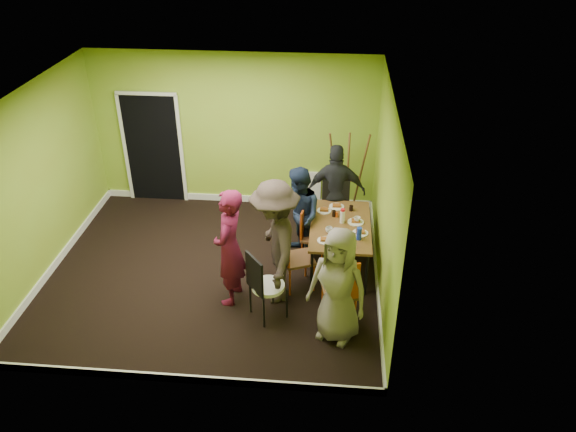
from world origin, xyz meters
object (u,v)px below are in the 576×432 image
at_px(easel, 347,179).
at_px(person_back_end, 336,192).
at_px(person_front_end, 338,286).
at_px(blue_bottle, 359,234).
at_px(person_left_far, 299,216).
at_px(person_left_near, 275,243).
at_px(chair_back_end, 336,199).
at_px(chair_left_near, 292,254).
at_px(chair_bentwood, 263,283).
at_px(orange_bottle, 337,215).
at_px(chair_front_end, 341,288).
at_px(chair_left_far, 310,232).
at_px(dining_table, 340,228).
at_px(person_standing, 230,248).
at_px(thermos, 342,217).

distance_m(easel, person_back_end, 0.50).
distance_m(person_back_end, person_front_end, 2.47).
xyz_separation_m(easel, blue_bottle, (0.17, -1.74, 0.01)).
distance_m(person_left_far, person_left_near, 1.04).
bearing_deg(chair_back_end, chair_left_near, 63.01).
xyz_separation_m(chair_back_end, person_front_end, (0.07, -2.36, 0.06)).
bearing_deg(person_left_near, chair_bentwood, -26.38).
bearing_deg(chair_left_near, person_left_near, -65.16).
height_order(easel, blue_bottle, easel).
bearing_deg(orange_bottle, person_left_near, -128.39).
xyz_separation_m(chair_front_end, chair_bentwood, (-1.03, 0.04, -0.03)).
bearing_deg(chair_left_far, person_left_near, -13.28).
distance_m(chair_left_far, chair_front_end, 1.55).
distance_m(chair_left_far, orange_bottle, 0.50).
xyz_separation_m(chair_back_end, person_left_far, (-0.55, -0.63, 0.02)).
distance_m(dining_table, person_back_end, 0.91).
height_order(chair_back_end, blue_bottle, chair_back_end).
distance_m(chair_left_far, chair_bentwood, 1.53).
relative_size(person_standing, person_back_end, 1.06).
height_order(chair_front_end, orange_bottle, chair_front_end).
bearing_deg(chair_bentwood, person_front_end, 36.59).
bearing_deg(orange_bottle, easel, 82.15).
relative_size(chair_left_near, chair_bentwood, 1.00).
distance_m(dining_table, chair_back_end, 0.80).
bearing_deg(easel, thermos, -93.26).
xyz_separation_m(dining_table, person_left_near, (-0.90, -0.83, 0.23)).
height_order(dining_table, person_front_end, person_front_end).
relative_size(chair_bentwood, person_front_end, 0.64).
relative_size(easel, thermos, 8.37).
distance_m(easel, thermos, 1.30).
bearing_deg(orange_bottle, person_standing, -141.42).
height_order(chair_left_far, person_left_far, person_left_far).
bearing_deg(person_left_near, chair_left_far, 142.91).
bearing_deg(thermos, person_left_far, 171.54).
bearing_deg(dining_table, easel, 85.95).
bearing_deg(chair_back_end, blue_bottle, 102.63).
bearing_deg(chair_left_far, thermos, 93.28).
relative_size(easel, person_standing, 0.97).
xyz_separation_m(dining_table, person_front_end, (-0.02, -1.57, 0.12)).
relative_size(dining_table, person_back_end, 0.91).
bearing_deg(person_left_far, person_back_end, 118.13).
distance_m(blue_bottle, person_back_end, 1.32).
bearing_deg(chair_left_far, chair_bentwood, -9.95).
bearing_deg(person_back_end, chair_bentwood, 64.82).
bearing_deg(orange_bottle, thermos, -61.92).
xyz_separation_m(thermos, person_left_far, (-0.66, 0.10, -0.07)).
distance_m(thermos, person_left_far, 0.67).
bearing_deg(easel, orange_bottle, -97.85).
relative_size(chair_front_end, person_standing, 0.61).
relative_size(chair_left_near, person_left_near, 0.56).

